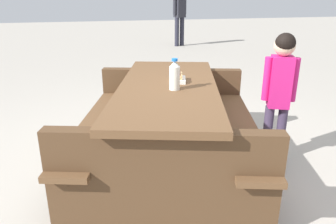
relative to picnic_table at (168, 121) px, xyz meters
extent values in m
plane|color=#ADA599|center=(0.00, 0.00, -0.44)|extent=(30.00, 30.00, 0.00)
cube|color=brown|center=(0.00, 0.00, 0.28)|extent=(1.94, 1.21, 0.05)
cube|color=brown|center=(0.15, 0.54, -0.01)|extent=(1.81, 0.75, 0.04)
cube|color=brown|center=(-0.15, -0.54, -0.01)|extent=(1.81, 0.75, 0.04)
cube|color=#4D3520|center=(0.75, -0.21, -0.09)|extent=(0.47, 1.38, 0.70)
cube|color=#4D3520|center=(-0.75, 0.21, -0.09)|extent=(0.47, 1.38, 0.70)
cylinder|color=silver|center=(-0.13, -0.02, 0.39)|extent=(0.08, 0.08, 0.18)
cone|color=silver|center=(-0.13, -0.02, 0.50)|extent=(0.07, 0.07, 0.04)
cylinder|color=blue|center=(-0.13, -0.02, 0.53)|extent=(0.04, 0.04, 0.02)
cube|color=white|center=(0.08, -0.11, 0.32)|extent=(0.20, 0.15, 0.03)
cube|color=#D8B272|center=(0.08, -0.11, 0.35)|extent=(0.16, 0.09, 0.04)
cylinder|color=maroon|center=(0.08, -0.11, 0.37)|extent=(0.14, 0.06, 0.03)
ellipsoid|color=maroon|center=(0.08, -0.11, 0.38)|extent=(0.07, 0.04, 0.01)
cylinder|color=#3F334C|center=(-0.02, -0.90, -0.19)|extent=(0.08, 0.08, 0.51)
cylinder|color=#3F334C|center=(-0.06, -1.01, -0.19)|extent=(0.08, 0.08, 0.51)
cube|color=#D11E72|center=(-0.04, -0.95, 0.28)|extent=(0.21, 0.22, 0.43)
cylinder|color=#D11E72|center=(0.00, -0.85, 0.31)|extent=(0.06, 0.06, 0.37)
cylinder|color=#D11E72|center=(-0.08, -1.05, 0.31)|extent=(0.06, 0.06, 0.37)
sphere|color=beige|center=(-0.04, -0.95, 0.59)|extent=(0.17, 0.17, 0.17)
sphere|color=black|center=(-0.05, -0.95, 0.61)|extent=(0.16, 0.16, 0.16)
cylinder|color=#262633|center=(6.47, -1.74, -0.06)|extent=(0.12, 0.12, 0.77)
cylinder|color=#262633|center=(6.53, -1.90, -0.06)|extent=(0.12, 0.12, 0.77)
cube|color=#26262D|center=(6.50, -1.82, 0.64)|extent=(0.31, 0.32, 0.65)
cylinder|color=#26262D|center=(6.44, -1.67, 0.68)|extent=(0.10, 0.10, 0.55)
cylinder|color=#26262D|center=(6.56, -1.97, 0.68)|extent=(0.10, 0.10, 0.55)
camera|label=1|loc=(-2.41, 0.56, 1.00)|focal=35.02mm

